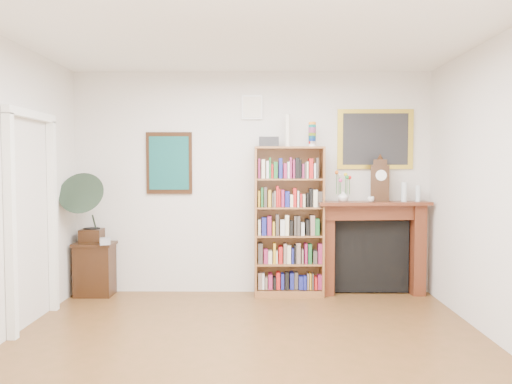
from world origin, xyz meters
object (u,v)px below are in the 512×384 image
at_px(bookshelf, 289,213).
at_px(teacup, 371,199).
at_px(gramophone, 87,204).
at_px(side_cabinet, 95,269).
at_px(bottle_right, 418,193).
at_px(mantel_clock, 380,181).
at_px(flower_vase, 343,196).
at_px(cd_stack, 105,241).
at_px(fireplace, 372,239).
at_px(bottle_left, 404,192).

distance_m(bookshelf, teacup, 1.02).
bearing_deg(gramophone, side_cabinet, 54.75).
bearing_deg(bookshelf, bottle_right, -0.18).
bearing_deg(mantel_clock, flower_vase, -165.78).
xyz_separation_m(side_cabinet, cd_stack, (0.18, -0.15, 0.37)).
bearing_deg(fireplace, bottle_right, -6.90).
relative_size(side_cabinet, flower_vase, 4.78).
bearing_deg(bottle_right, gramophone, -177.97).
height_order(side_cabinet, cd_stack, cd_stack).
bearing_deg(teacup, flower_vase, 170.55).
xyz_separation_m(side_cabinet, bottle_left, (3.84, 0.04, 0.96)).
relative_size(cd_stack, bottle_left, 0.50).
xyz_separation_m(gramophone, flower_vase, (3.14, 0.12, 0.09)).
distance_m(fireplace, cd_stack, 3.29).
xyz_separation_m(gramophone, teacup, (3.47, 0.06, 0.05)).
bearing_deg(side_cabinet, fireplace, 1.96).
height_order(bookshelf, bottle_left, bookshelf).
relative_size(gramophone, cd_stack, 7.23).
height_order(fireplace, bottle_left, bottle_left).
bearing_deg(bottle_left, flower_vase, -179.55).
bearing_deg(fireplace, mantel_clock, -33.36).
height_order(gramophone, teacup, gramophone).
relative_size(gramophone, bottle_left, 3.62).
bearing_deg(cd_stack, bottle_right, 3.16).
xyz_separation_m(cd_stack, bottle_right, (3.84, 0.21, 0.57)).
bearing_deg(fireplace, cd_stack, -179.54).
height_order(side_cabinet, bottle_left, bottle_left).
bearing_deg(gramophone, cd_stack, -18.06).
xyz_separation_m(bookshelf, mantel_clock, (1.13, 0.02, 0.39)).
bearing_deg(bottle_left, mantel_clock, 178.44).
relative_size(gramophone, flower_vase, 6.26).
xyz_separation_m(bookshelf, teacup, (1.00, -0.04, 0.17)).
bearing_deg(mantel_clock, fireplace, 162.87).
bearing_deg(gramophone, mantel_clock, 0.09).
bearing_deg(flower_vase, bottle_right, 1.75).
height_order(bottle_left, bottle_right, bottle_left).
bearing_deg(fireplace, gramophone, 179.08).
distance_m(gramophone, bottle_left, 3.90).
height_order(mantel_clock, flower_vase, mantel_clock).
height_order(fireplace, mantel_clock, mantel_clock).
distance_m(fireplace, flower_vase, 0.67).
relative_size(side_cabinet, bottle_right, 3.31).
bearing_deg(teacup, fireplace, 68.42).
height_order(fireplace, flower_vase, flower_vase).
bearing_deg(flower_vase, gramophone, -177.89).
relative_size(bookshelf, fireplace, 1.51).
bearing_deg(bookshelf, teacup, -4.13).
bearing_deg(cd_stack, bookshelf, 4.41).
bearing_deg(flower_vase, bottle_left, 0.45).
xyz_separation_m(flower_vase, bottle_left, (0.76, 0.01, 0.05)).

